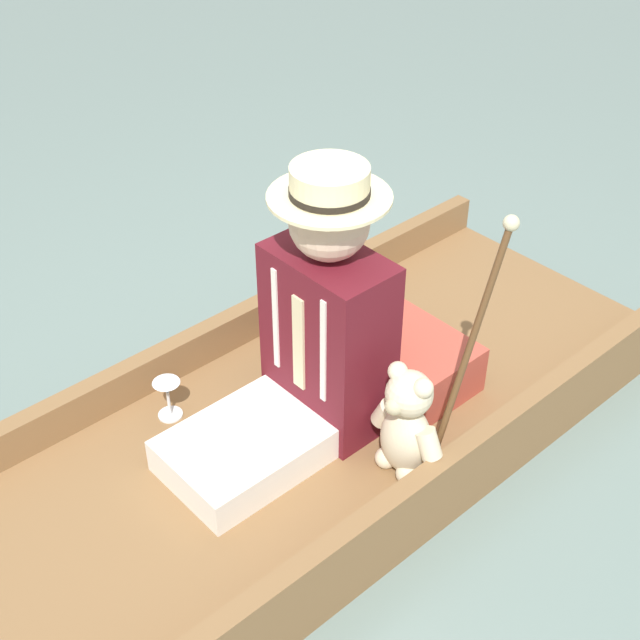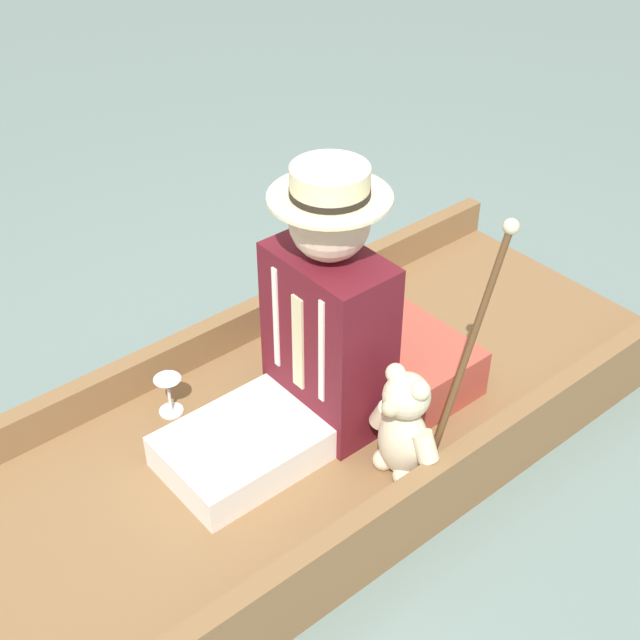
% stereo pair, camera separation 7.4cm
% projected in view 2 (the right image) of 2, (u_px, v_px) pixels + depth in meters
% --- Properties ---
extents(ground_plane, '(16.00, 16.00, 0.00)m').
position_uv_depth(ground_plane, '(319.00, 445.00, 2.85)').
color(ground_plane, slate).
extents(punt_boat, '(0.99, 2.43, 0.26)m').
position_uv_depth(punt_boat, '(319.00, 427.00, 2.80)').
color(punt_boat, brown).
rests_on(punt_boat, ground_plane).
extents(seat_cushion, '(0.47, 0.33, 0.17)m').
position_uv_depth(seat_cushion, '(399.00, 359.00, 2.86)').
color(seat_cushion, '#B24738').
rests_on(seat_cushion, punt_boat).
extents(seated_person, '(0.37, 0.72, 0.85)m').
position_uv_depth(seated_person, '(311.00, 337.00, 2.55)').
color(seated_person, white).
rests_on(seated_person, punt_boat).
extents(teddy_bear, '(0.26, 0.15, 0.37)m').
position_uv_depth(teddy_bear, '(403.00, 427.00, 2.48)').
color(teddy_bear, beige).
rests_on(teddy_bear, punt_boat).
extents(wine_glass, '(0.09, 0.09, 0.13)m').
position_uv_depth(wine_glass, '(168.00, 387.00, 2.72)').
color(wine_glass, silver).
rests_on(wine_glass, punt_boat).
extents(walking_cane, '(0.04, 0.27, 0.77)m').
position_uv_depth(walking_cane, '(474.00, 333.00, 2.37)').
color(walking_cane, brown).
rests_on(walking_cane, punt_boat).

